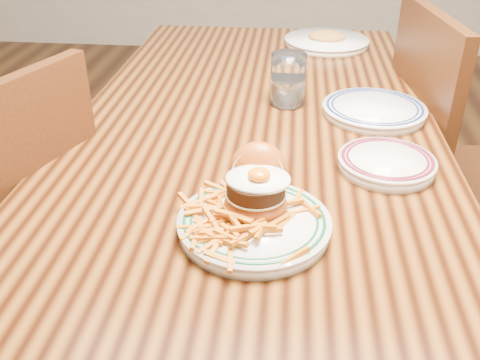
# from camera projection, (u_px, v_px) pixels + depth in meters

# --- Properties ---
(floor) EXTENTS (6.00, 6.00, 0.00)m
(floor) POSITION_uv_depth(u_px,v_px,m) (252.00, 336.00, 1.67)
(floor) COLOR black
(floor) RESTS_ON ground
(table) EXTENTS (0.85, 1.60, 0.75)m
(table) POSITION_uv_depth(u_px,v_px,m) (255.00, 148.00, 1.33)
(table) COLOR black
(table) RESTS_ON floor
(chair_left) EXTENTS (0.56, 0.56, 0.94)m
(chair_left) POSITION_uv_depth(u_px,v_px,m) (0.00, 259.00, 1.21)
(chair_left) COLOR #3E1F0D
(chair_left) RESTS_ON floor
(chair_right) EXTENTS (0.50, 0.50, 0.97)m
(chair_right) POSITION_uv_depth(u_px,v_px,m) (452.00, 171.00, 1.53)
(chair_right) COLOR #3E1F0D
(chair_right) RESTS_ON floor
(main_plate) EXTENTS (0.25, 0.26, 0.12)m
(main_plate) POSITION_uv_depth(u_px,v_px,m) (255.00, 210.00, 0.88)
(main_plate) COLOR silver
(main_plate) RESTS_ON table
(side_plate) EXTENTS (0.19, 0.20, 0.03)m
(side_plate) POSITION_uv_depth(u_px,v_px,m) (387.00, 162.00, 1.05)
(side_plate) COLOR silver
(side_plate) RESTS_ON table
(rear_plate) EXTENTS (0.25, 0.25, 0.03)m
(rear_plate) POSITION_uv_depth(u_px,v_px,m) (374.00, 109.00, 1.28)
(rear_plate) COLOR silver
(rear_plate) RESTS_ON table
(water_glass) EXTENTS (0.09, 0.09, 0.13)m
(water_glass) POSITION_uv_depth(u_px,v_px,m) (288.00, 82.00, 1.32)
(water_glass) COLOR white
(water_glass) RESTS_ON table
(far_plate) EXTENTS (0.28, 0.28, 0.05)m
(far_plate) POSITION_uv_depth(u_px,v_px,m) (327.00, 41.00, 1.77)
(far_plate) COLOR silver
(far_plate) RESTS_ON table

